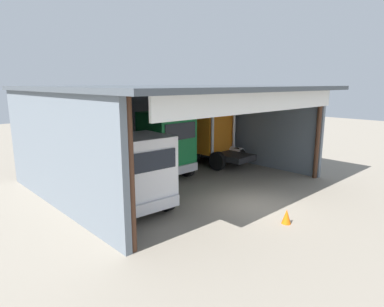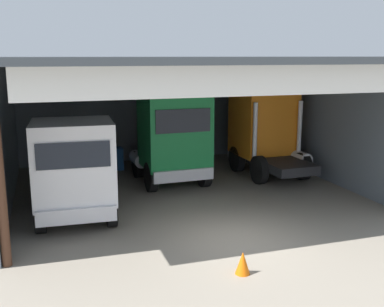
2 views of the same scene
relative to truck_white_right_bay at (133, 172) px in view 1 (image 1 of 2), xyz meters
name	(u,v)px [view 1 (image 1 of 2)]	position (x,y,z in m)	size (l,w,h in m)	color
ground_plane	(252,205)	(4.16, -2.88, -1.69)	(80.00, 80.00, 0.00)	gray
workshop_shed	(162,114)	(4.16, 3.32, 1.87)	(13.14, 12.08, 5.08)	slate
truck_white_right_bay	(133,172)	(0.00, 0.00, 0.00)	(2.60, 4.75, 3.21)	white
truck_green_center_right_bay	(163,144)	(4.02, 3.13, 0.25)	(2.69, 4.75, 3.71)	#197F3D
truck_orange_center_left_bay	(211,134)	(8.39, 3.63, 0.26)	(2.54, 4.58, 3.71)	orange
oil_drum	(156,154)	(6.34, 6.91, -1.26)	(0.58, 0.58, 0.86)	#B21E19
tool_cart	(104,165)	(2.11, 6.33, -1.19)	(0.90, 0.60, 1.00)	#1E59A5
traffic_cone	(287,217)	(3.52, -4.94, -1.41)	(0.36, 0.36, 0.56)	orange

